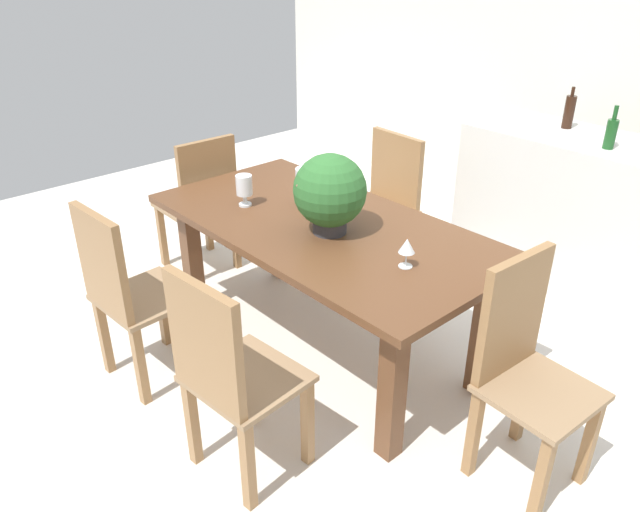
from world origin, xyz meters
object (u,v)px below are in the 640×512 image
(chair_head_end, at_px, (202,199))
(kitchen_counter, at_px, (576,211))
(wine_bottle_green, at_px, (569,111))
(chair_far_left, at_px, (383,197))
(flower_centerpiece, at_px, (330,192))
(chair_near_right, at_px, (227,372))
(crystal_vase_center_near, at_px, (244,187))
(crystal_vase_left, at_px, (306,184))
(chair_near_left, at_px, (127,290))
(wine_glass, at_px, (407,247))
(chair_foot_end, at_px, (524,363))
(dining_table, at_px, (324,243))
(wine_bottle_tall, at_px, (611,133))

(chair_head_end, bearing_deg, kitchen_counter, 137.73)
(wine_bottle_green, bearing_deg, chair_far_left, -126.88)
(flower_centerpiece, bearing_deg, chair_near_right, -68.44)
(chair_near_right, height_order, flower_centerpiece, flower_centerpiece)
(chair_far_left, height_order, wine_bottle_green, wine_bottle_green)
(chair_near_right, xyz_separation_m, crystal_vase_center_near, (-0.90, 0.75, 0.33))
(chair_near_right, xyz_separation_m, kitchen_counter, (0.07, 2.69, -0.06))
(chair_head_end, distance_m, crystal_vase_left, 1.02)
(chair_near_right, distance_m, wine_bottle_green, 2.84)
(chair_head_end, height_order, flower_centerpiece, flower_centerpiece)
(crystal_vase_left, bearing_deg, wine_bottle_green, 73.58)
(chair_near_left, bearing_deg, wine_bottle_green, -107.60)
(chair_near_left, bearing_deg, flower_centerpiece, -124.27)
(chair_near_right, bearing_deg, wine_glass, -104.79)
(flower_centerpiece, relative_size, wine_bottle_green, 1.53)
(chair_foot_end, bearing_deg, chair_near_right, 144.27)
(wine_bottle_green, bearing_deg, dining_table, -98.70)
(chair_foot_end, bearing_deg, wine_glass, 98.26)
(crystal_vase_center_near, height_order, wine_glass, crystal_vase_center_near)
(flower_centerpiece, bearing_deg, chair_near_left, -120.98)
(chair_foot_end, distance_m, wine_bottle_green, 2.14)
(chair_far_left, distance_m, crystal_vase_left, 0.93)
(chair_far_left, relative_size, wine_bottle_green, 3.58)
(chair_far_left, bearing_deg, chair_near_right, -61.80)
(wine_glass, height_order, wine_bottle_green, wine_bottle_green)
(crystal_vase_left, bearing_deg, chair_far_left, 102.64)
(wine_bottle_tall, bearing_deg, chair_far_left, -146.48)
(chair_near_right, bearing_deg, dining_table, -69.34)
(crystal_vase_center_near, bearing_deg, wine_glass, 6.53)
(chair_near_right, relative_size, chair_head_end, 1.03)
(kitchen_counter, bearing_deg, chair_far_left, -137.64)
(chair_far_left, distance_m, flower_centerpiece, 1.19)
(wine_bottle_green, bearing_deg, chair_near_left, -104.31)
(dining_table, height_order, chair_near_right, chair_near_right)
(chair_near_right, height_order, chair_near_left, chair_near_right)
(flower_centerpiece, bearing_deg, dining_table, 153.38)
(chair_near_left, height_order, wine_bottle_green, wine_bottle_green)
(kitchen_counter, bearing_deg, wine_glass, -87.34)
(crystal_vase_center_near, relative_size, wine_bottle_tall, 0.69)
(crystal_vase_left, height_order, wine_bottle_tall, wine_bottle_tall)
(dining_table, distance_m, chair_foot_end, 1.20)
(flower_centerpiece, bearing_deg, wine_bottle_green, 84.35)
(flower_centerpiece, relative_size, wine_glass, 2.91)
(chair_near_left, relative_size, crystal_vase_left, 4.63)
(chair_foot_end, xyz_separation_m, crystal_vase_left, (-1.44, 0.08, 0.34))
(kitchen_counter, bearing_deg, wine_bottle_tall, -37.36)
(dining_table, xyz_separation_m, flower_centerpiece, (0.10, -0.05, 0.33))
(crystal_vase_left, bearing_deg, chair_head_end, -174.48)
(chair_near_right, distance_m, wine_glass, 0.94)
(chair_far_left, bearing_deg, dining_table, -62.24)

